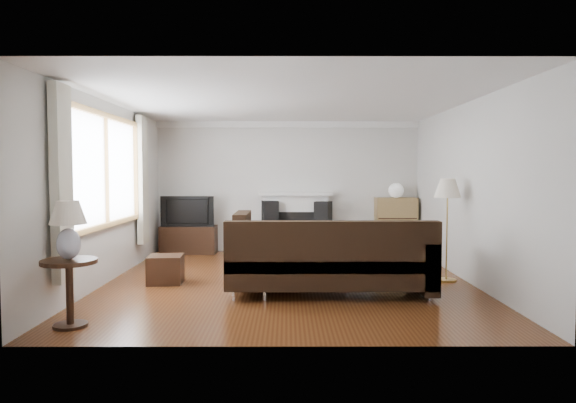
{
  "coord_description": "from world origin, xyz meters",
  "views": [
    {
      "loc": [
        -0.02,
        -7.14,
        1.51
      ],
      "look_at": [
        0.0,
        0.3,
        1.1
      ],
      "focal_mm": 32.0,
      "sensor_mm": 36.0,
      "label": 1
    }
  ],
  "objects_px": {
    "bookshelf": "(396,225)",
    "floor_lamp": "(447,230)",
    "sectional_sofa": "(329,258)",
    "tv_stand": "(189,240)",
    "coffee_table": "(310,255)",
    "side_table": "(70,293)"
  },
  "relations": [
    {
      "from": "bookshelf",
      "to": "floor_lamp",
      "type": "distance_m",
      "value": 2.57
    },
    {
      "from": "bookshelf",
      "to": "sectional_sofa",
      "type": "relative_size",
      "value": 0.38
    },
    {
      "from": "tv_stand",
      "to": "coffee_table",
      "type": "distance_m",
      "value": 2.77
    },
    {
      "from": "tv_stand",
      "to": "coffee_table",
      "type": "xyz_separation_m",
      "value": [
        2.22,
        -1.64,
        -0.04
      ]
    },
    {
      "from": "sectional_sofa",
      "to": "coffee_table",
      "type": "relative_size",
      "value": 2.4
    },
    {
      "from": "tv_stand",
      "to": "coffee_table",
      "type": "relative_size",
      "value": 0.91
    },
    {
      "from": "bookshelf",
      "to": "coffee_table",
      "type": "distance_m",
      "value": 2.41
    },
    {
      "from": "sectional_sofa",
      "to": "coffee_table",
      "type": "distance_m",
      "value": 1.64
    },
    {
      "from": "coffee_table",
      "to": "floor_lamp",
      "type": "distance_m",
      "value": 2.12
    },
    {
      "from": "floor_lamp",
      "to": "side_table",
      "type": "bearing_deg",
      "value": -153.91
    },
    {
      "from": "bookshelf",
      "to": "coffee_table",
      "type": "xyz_separation_m",
      "value": [
        -1.69,
        -1.69,
        -0.3
      ]
    },
    {
      "from": "sectional_sofa",
      "to": "floor_lamp",
      "type": "bearing_deg",
      "value": 23.64
    },
    {
      "from": "tv_stand",
      "to": "side_table",
      "type": "xyz_separation_m",
      "value": [
        -0.28,
        -4.65,
        0.08
      ]
    },
    {
      "from": "tv_stand",
      "to": "floor_lamp",
      "type": "relative_size",
      "value": 0.72
    },
    {
      "from": "side_table",
      "to": "coffee_table",
      "type": "bearing_deg",
      "value": 50.23
    },
    {
      "from": "bookshelf",
      "to": "sectional_sofa",
      "type": "xyz_separation_m",
      "value": [
        -1.53,
        -3.3,
        -0.08
      ]
    },
    {
      "from": "sectional_sofa",
      "to": "tv_stand",
      "type": "bearing_deg",
      "value": 126.2
    },
    {
      "from": "tv_stand",
      "to": "floor_lamp",
      "type": "height_order",
      "value": "floor_lamp"
    },
    {
      "from": "tv_stand",
      "to": "side_table",
      "type": "distance_m",
      "value": 4.66
    },
    {
      "from": "sectional_sofa",
      "to": "side_table",
      "type": "relative_size",
      "value": 4.11
    },
    {
      "from": "tv_stand",
      "to": "floor_lamp",
      "type": "distance_m",
      "value": 4.82
    },
    {
      "from": "floor_lamp",
      "to": "sectional_sofa",
      "type": "bearing_deg",
      "value": -156.36
    }
  ]
}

